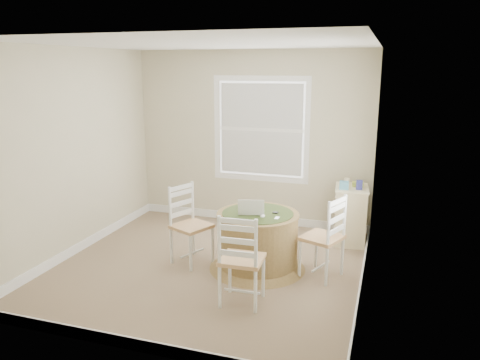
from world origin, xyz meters
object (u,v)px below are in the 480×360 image
(chair_left, at_px, (192,226))
(corner_chest, at_px, (350,215))
(laptop, at_px, (251,211))
(round_table, at_px, (258,238))
(chair_right, at_px, (322,237))
(chair_near, at_px, (242,259))

(chair_left, bearing_deg, corner_chest, -29.97)
(corner_chest, bearing_deg, laptop, -134.62)
(round_table, height_order, chair_left, chair_left)
(chair_left, xyz_separation_m, corner_chest, (1.78, 1.31, -0.09))
(chair_right, bearing_deg, chair_left, -64.83)
(corner_chest, bearing_deg, chair_near, -118.41)
(chair_right, distance_m, laptop, 0.86)
(round_table, bearing_deg, corner_chest, 53.25)
(laptop, xyz_separation_m, corner_chest, (1.04, 1.26, -0.33))
(round_table, distance_m, chair_near, 0.87)
(round_table, xyz_separation_m, chair_right, (0.76, 0.01, 0.10))
(laptop, bearing_deg, round_table, -162.09)
(laptop, bearing_deg, chair_left, -10.82)
(chair_left, distance_m, chair_right, 1.57)
(chair_right, relative_size, laptop, 2.66)
(chair_near, xyz_separation_m, laptop, (-0.15, 0.81, 0.24))
(chair_left, height_order, chair_near, same)
(chair_left, bearing_deg, chair_near, -107.12)
(round_table, bearing_deg, chair_near, -82.87)
(chair_left, xyz_separation_m, laptop, (0.74, 0.05, 0.24))
(chair_near, distance_m, corner_chest, 2.26)
(laptop, bearing_deg, corner_chest, -144.09)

